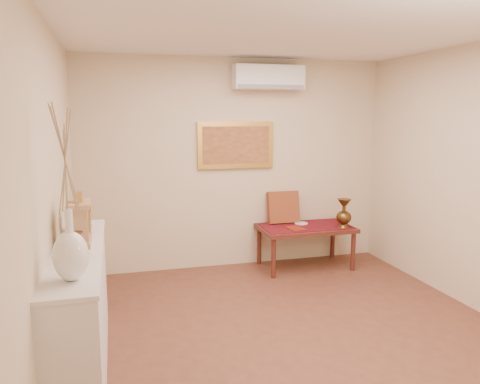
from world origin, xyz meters
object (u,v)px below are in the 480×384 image
object	(u,v)px
brass_urn_tall	(344,210)
low_table	(305,231)
mantel_clock	(80,223)
wooden_chest	(81,217)
display_ledge	(81,310)
white_vase	(67,190)

from	to	relation	value
brass_urn_tall	low_table	xyz separation A→B (m)	(-0.44, 0.19, -0.30)
mantel_clock	wooden_chest	bearing A→B (deg)	92.27
display_ledge	mantel_clock	xyz separation A→B (m)	(0.02, 0.14, 0.66)
display_ledge	brass_urn_tall	bearing A→B (deg)	28.42
brass_urn_tall	display_ledge	size ratio (longest dim) A/B	0.22
low_table	mantel_clock	bearing A→B (deg)	-146.70
brass_urn_tall	wooden_chest	xyz separation A→B (m)	(-3.11, -1.09, 0.32)
white_vase	low_table	distance (m)	3.86
wooden_chest	white_vase	bearing A→B (deg)	-89.32
brass_urn_tall	low_table	distance (m)	0.57
mantel_clock	low_table	xyz separation A→B (m)	(2.65, 1.74, -0.67)
wooden_chest	low_table	xyz separation A→B (m)	(2.67, 1.29, -0.62)
white_vase	low_table	size ratio (longest dim) A/B	0.93
mantel_clock	low_table	size ratio (longest dim) A/B	0.34
wooden_chest	low_table	bearing A→B (deg)	25.71
brass_urn_tall	mantel_clock	xyz separation A→B (m)	(-3.09, -1.55, 0.37)
display_ledge	mantel_clock	distance (m)	0.68
white_vase	wooden_chest	world-z (taller)	white_vase
white_vase	brass_urn_tall	size ratio (longest dim) A/B	2.51
white_vase	brass_urn_tall	distance (m)	3.99
wooden_chest	low_table	size ratio (longest dim) A/B	0.20
mantel_clock	wooden_chest	world-z (taller)	mantel_clock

